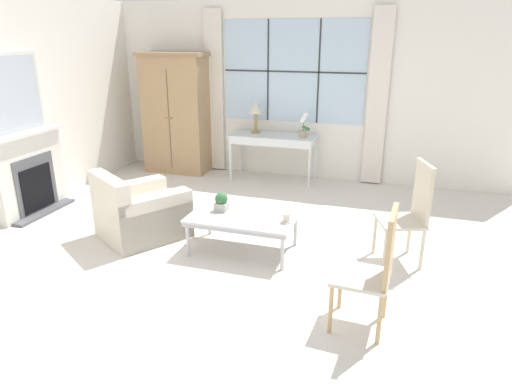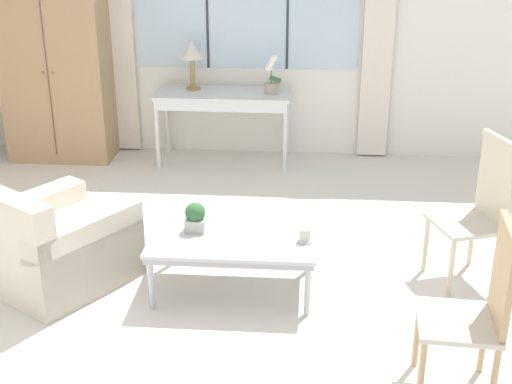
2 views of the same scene
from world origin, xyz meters
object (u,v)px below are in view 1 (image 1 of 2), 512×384
fireplace (27,164)px  console_table (273,140)px  potted_orchid (304,127)px  accent_chair_wooden (375,265)px  armchair_upholstered (140,214)px  side_chair_wooden (412,208)px  pillar_candle (286,218)px  coffee_table (243,219)px  potted_plant_small (221,202)px  armoire (176,113)px  table_lamp (256,109)px

fireplace → console_table: (2.69, 2.36, -0.00)m
potted_orchid → accent_chair_wooden: bearing=-69.6°
console_table → armchair_upholstered: bearing=-109.0°
side_chair_wooden → pillar_candle: 1.28m
console_table → pillar_candle: bearing=-71.7°
coffee_table → accent_chair_wooden: bearing=-34.9°
potted_orchid → potted_plant_small: bearing=-98.6°
potted_orchid → potted_plant_small: size_ratio=1.87×
fireplace → armoire: size_ratio=1.04×
potted_orchid → pillar_candle: (0.39, -2.64, -0.44)m
armoire → accent_chair_wooden: armoire is taller
console_table → table_lamp: 0.57m
side_chair_wooden → pillar_candle: (-1.23, -0.33, -0.13)m
console_table → fireplace: bearing=-138.7°
coffee_table → table_lamp: bearing=104.6°
armoire → accent_chair_wooden: (3.55, -3.65, -0.43)m
potted_orchid → coffee_table: bearing=-92.5°
potted_plant_small → pillar_candle: 0.78m
console_table → potted_orchid: potted_orchid is taller
armoire → console_table: bearing=-0.9°
potted_orchid → side_chair_wooden: (1.62, -2.31, -0.31)m
side_chair_wooden → coffee_table: (-1.73, -0.29, -0.22)m
side_chair_wooden → potted_plant_small: side_chair_wooden is taller
fireplace → armoire: 2.60m
console_table → potted_plant_small: bearing=-87.6°
potted_orchid → console_table: bearing=178.7°
armoire → armchair_upholstered: armoire is taller
fireplace → armchair_upholstered: (1.79, -0.24, -0.39)m
console_table → table_lamp: bearing=165.4°
armchair_upholstered → pillar_candle: bearing=-1.5°
armoire → coffee_table: armoire is taller
armoire → potted_plant_small: armoire is taller
armchair_upholstered → potted_orchid: bearing=61.9°
armchair_upholstered → table_lamp: bearing=77.9°
armchair_upholstered → pillar_candle: (1.77, -0.05, 0.18)m
console_table → potted_orchid: (0.49, -0.01, 0.24)m
table_lamp → potted_orchid: size_ratio=1.28×
console_table → armchair_upholstered: armchair_upholstered is taller
table_lamp → coffee_table: bearing=-75.4°
console_table → potted_plant_small: size_ratio=6.53×
fireplace → potted_plant_small: (2.80, -0.18, -0.14)m
coffee_table → potted_plant_small: 0.32m
potted_plant_small → table_lamp: bearing=99.3°
potted_orchid → pillar_candle: 2.71m
fireplace → side_chair_wooden: size_ratio=1.92×
potted_orchid → pillar_candle: potted_orchid is taller
armoire → pillar_candle: armoire is taller
table_lamp → side_chair_wooden: bearing=-44.7°
console_table → accent_chair_wooden: size_ratio=1.33×
armoire → side_chair_wooden: bearing=-31.5°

